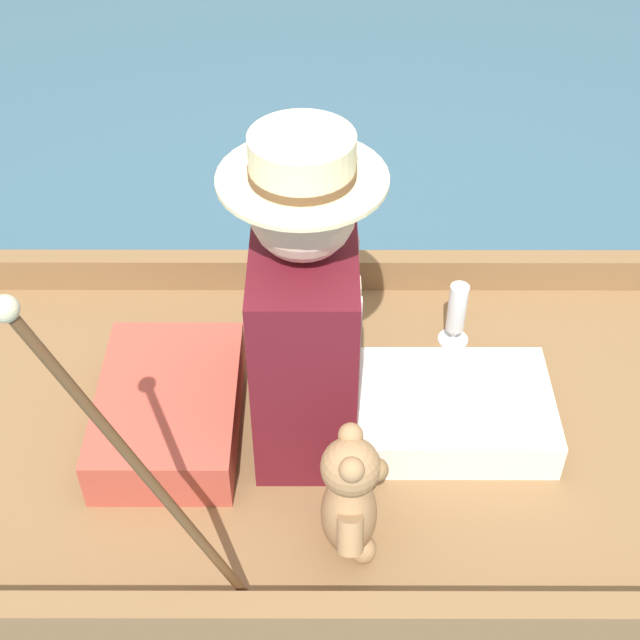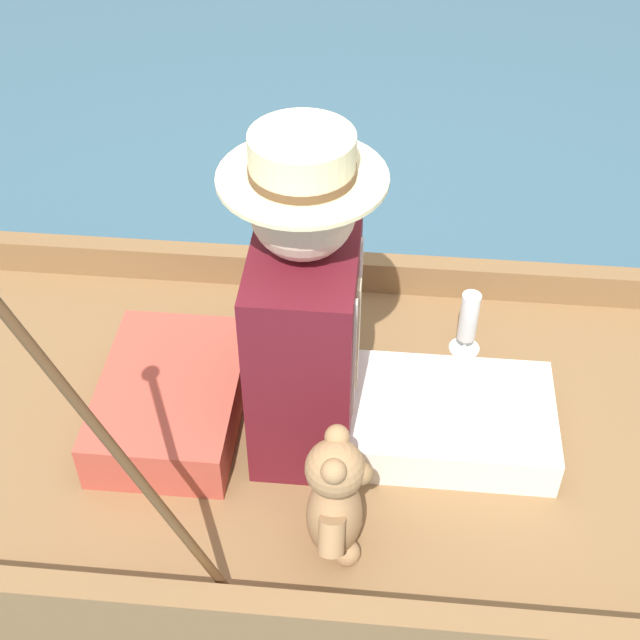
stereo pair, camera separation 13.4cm
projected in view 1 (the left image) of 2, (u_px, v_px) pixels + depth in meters
name	position (u px, v px, depth m)	size (l,w,h in m)	color
ground_plane	(342.00, 459.00, 2.32)	(16.00, 16.00, 0.00)	#385B70
punt_boat	(342.00, 440.00, 2.27)	(1.16, 2.73, 0.24)	brown
seat_cushion	(169.00, 409.00, 2.18)	(0.48, 0.34, 0.13)	#B24738
seated_person	(339.00, 335.00, 2.02)	(0.38, 0.77, 0.83)	white
teddy_bear	(351.00, 499.00, 1.87)	(0.24, 0.14, 0.34)	#9E754C
wine_glass	(457.00, 311.00, 2.39)	(0.08, 0.08, 0.19)	silver
walking_cane	(125.00, 451.00, 1.54)	(0.04, 0.35, 0.85)	brown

